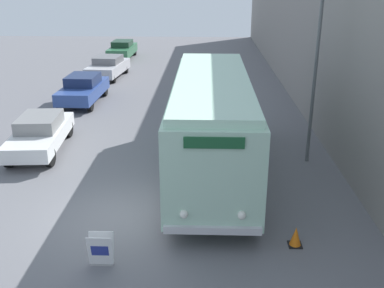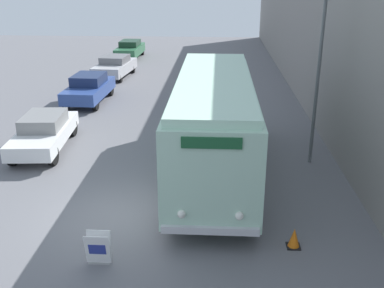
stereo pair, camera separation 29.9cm
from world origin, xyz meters
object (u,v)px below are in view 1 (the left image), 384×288
object	(u,v)px
parked_car_near	(40,133)
parked_car_distant	(122,49)
sign_board	(101,250)
traffic_cone	(296,237)
parked_car_far	(108,67)
parked_car_mid	(83,89)
streetlamp	(317,53)
vintage_bus	(212,121)

from	to	relation	value
parked_car_near	parked_car_distant	distance (m)	20.91
sign_board	parked_car_distant	size ratio (longest dim) A/B	0.18
parked_car_distant	traffic_cone	world-z (taller)	parked_car_distant
parked_car_far	traffic_cone	distance (m)	22.06
parked_car_far	traffic_cone	size ratio (longest dim) A/B	8.64
parked_car_far	parked_car_mid	bearing A→B (deg)	-84.69
streetlamp	parked_car_far	xyz separation A→B (m)	(-10.58, 14.33, -3.34)
sign_board	streetlamp	distance (m)	9.97
sign_board	parked_car_near	world-z (taller)	parked_car_near
vintage_bus	streetlamp	world-z (taller)	streetlamp
parked_car_mid	parked_car_far	world-z (taller)	parked_car_mid
sign_board	parked_car_mid	bearing A→B (deg)	106.11
parked_car_distant	parked_car_far	bearing A→B (deg)	-86.09
parked_car_near	parked_car_distant	size ratio (longest dim) A/B	1.00
parked_car_near	vintage_bus	bearing A→B (deg)	-20.35
vintage_bus	sign_board	xyz separation A→B (m)	(-2.72, -5.54, -1.54)
vintage_bus	parked_car_far	size ratio (longest dim) A/B	2.12
vintage_bus	parked_car_near	distance (m)	7.17
vintage_bus	parked_car_distant	distance (m)	23.99
parked_car_far	parked_car_distant	distance (m)	7.32
parked_car_mid	traffic_cone	distance (m)	16.40
sign_board	parked_car_mid	size ratio (longest dim) A/B	0.18
vintage_bus	sign_board	world-z (taller)	vintage_bus
parked_car_near	parked_car_mid	bearing A→B (deg)	86.54
sign_board	streetlamp	xyz separation A→B (m)	(6.38, 6.72, 3.68)
vintage_bus	parked_car_near	size ratio (longest dim) A/B	2.08
vintage_bus	traffic_cone	bearing A→B (deg)	-64.51
streetlamp	parked_car_far	bearing A→B (deg)	126.43
parked_car_mid	parked_car_far	size ratio (longest dim) A/B	0.98
vintage_bus	parked_car_far	bearing A→B (deg)	114.04
streetlamp	vintage_bus	bearing A→B (deg)	-162.09
parked_car_mid	parked_car_distant	bearing A→B (deg)	92.87
sign_board	parked_car_far	bearing A→B (deg)	101.28
parked_car_near	streetlamp	bearing A→B (deg)	-8.60
parked_car_near	parked_car_far	size ratio (longest dim) A/B	1.02
traffic_cone	vintage_bus	bearing A→B (deg)	115.49
parked_car_far	streetlamp	bearing A→B (deg)	-48.14
parked_car_near	sign_board	bearing A→B (deg)	-65.88
traffic_cone	parked_car_near	bearing A→B (deg)	144.11
vintage_bus	traffic_cone	distance (m)	5.34
sign_board	parked_car_far	size ratio (longest dim) A/B	0.18
traffic_cone	parked_car_mid	bearing A→B (deg)	123.78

